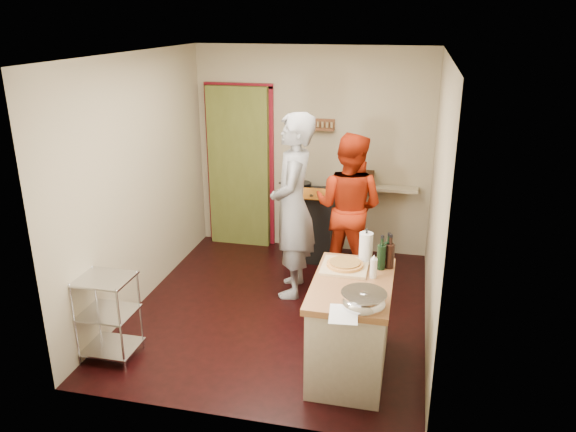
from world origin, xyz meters
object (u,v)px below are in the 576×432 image
object	(u,v)px
island	(351,323)
person_red	(349,207)
person_stripe	(293,206)
wire_shelving	(108,314)
stove	(310,223)

from	to	relation	value
island	person_red	bearing A→B (deg)	98.24
island	person_stripe	bearing A→B (deg)	121.34
person_red	person_stripe	bearing A→B (deg)	60.22
person_stripe	person_red	bearing A→B (deg)	127.44
wire_shelving	person_stripe	xyz separation A→B (m)	(1.32, 1.62, 0.57)
person_stripe	person_red	xyz separation A→B (m)	(0.54, 0.53, -0.14)
person_stripe	person_red	distance (m)	0.77
stove	person_red	bearing A→B (deg)	-41.83
stove	wire_shelving	size ratio (longest dim) A/B	1.26
person_red	island	bearing A→B (deg)	113.92
person_red	stove	bearing A→B (deg)	-26.15
wire_shelving	person_red	bearing A→B (deg)	49.13
island	person_red	distance (m)	1.91
stove	person_stripe	world-z (taller)	person_stripe
island	person_red	xyz separation A→B (m)	(-0.27, 1.85, 0.41)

